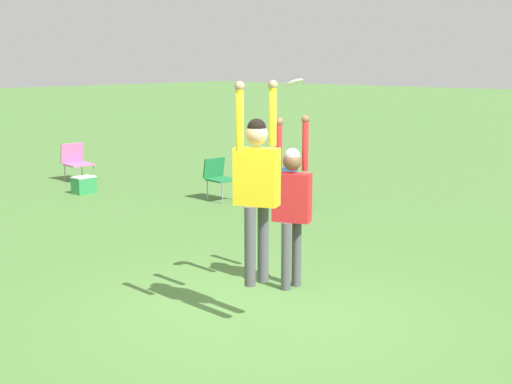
# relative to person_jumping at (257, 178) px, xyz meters

# --- Properties ---
(ground_plane) EXTENTS (120.00, 120.00, 0.00)m
(ground_plane) POSITION_rel_person_jumping_xyz_m (0.29, 0.18, -1.60)
(ground_plane) COLOR #4C7A38
(person_jumping) EXTENTS (0.62, 0.51, 2.16)m
(person_jumping) POSITION_rel_person_jumping_xyz_m (0.00, 0.00, 0.00)
(person_jumping) COLOR #4C4C51
(person_jumping) RESTS_ON ground_plane
(person_defending) EXTENTS (0.61, 0.50, 2.15)m
(person_defending) POSITION_rel_person_jumping_xyz_m (1.20, 0.49, -0.46)
(person_defending) COLOR #4C4C51
(person_defending) RESTS_ON ground_plane
(frisbee) EXTENTS (0.23, 0.22, 0.11)m
(frisbee) POSITION_rel_person_jumping_xyz_m (0.84, 0.20, 0.96)
(frisbee) COLOR white
(camping_chair_0) EXTENTS (0.56, 0.59, 0.86)m
(camping_chair_0) POSITION_rel_person_jumping_xyz_m (4.60, 5.13, -1.09)
(camping_chair_0) COLOR gray
(camping_chair_0) RESTS_ON ground_plane
(camping_chair_1) EXTENTS (0.69, 0.75, 0.77)m
(camping_chair_1) POSITION_rel_person_jumping_xyz_m (5.06, 3.64, -1.16)
(camping_chair_1) COLOR gray
(camping_chair_1) RESTS_ON ground_plane
(camping_chair_4) EXTENTS (0.64, 0.68, 0.88)m
(camping_chair_4) POSITION_rel_person_jumping_xyz_m (4.03, 9.29, -1.11)
(camping_chair_4) COLOR gray
(camping_chair_4) RESTS_ON ground_plane
(cooler_box) EXTENTS (0.45, 0.32, 0.37)m
(cooler_box) POSITION_rel_person_jumping_xyz_m (3.20, 7.80, -1.42)
(cooler_box) COLOR #2D8C4C
(cooler_box) RESTS_ON ground_plane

